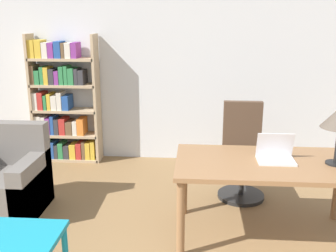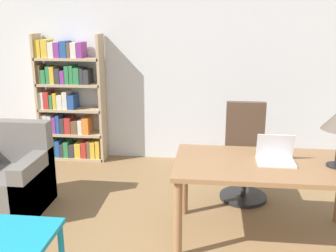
# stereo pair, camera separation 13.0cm
# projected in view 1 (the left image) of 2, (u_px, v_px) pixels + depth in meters

# --- Properties ---
(wall_back) EXTENTS (8.00, 0.06, 2.70)m
(wall_back) POSITION_uv_depth(u_px,v_px,m) (195.00, 63.00, 5.28)
(wall_back) COLOR silver
(wall_back) RESTS_ON ground_plane
(desk) EXTENTS (1.63, 0.88, 0.73)m
(desk) POSITION_uv_depth(u_px,v_px,m) (268.00, 171.00, 3.46)
(desk) COLOR olive
(desk) RESTS_ON ground_plane
(laptop) EXTENTS (0.32, 0.24, 0.24)m
(laptop) POSITION_uv_depth(u_px,v_px,m) (275.00, 155.00, 3.45)
(laptop) COLOR silver
(laptop) RESTS_ON desk
(office_chair) EXTENTS (0.52, 0.52, 1.06)m
(office_chair) POSITION_uv_depth(u_px,v_px,m) (242.00, 156.00, 4.35)
(office_chair) COLOR black
(office_chair) RESTS_ON ground_plane
(side_table_blue) EXTENTS (0.52, 0.46, 0.53)m
(side_table_blue) POSITION_uv_depth(u_px,v_px,m) (22.00, 248.00, 2.66)
(side_table_blue) COLOR teal
(side_table_blue) RESTS_ON ground_plane
(armchair) EXTENTS (0.72, 0.74, 0.89)m
(armchair) POSITION_uv_depth(u_px,v_px,m) (6.00, 184.00, 4.01)
(armchair) COLOR #66605B
(armchair) RESTS_ON ground_plane
(bookshelf) EXTENTS (0.92, 0.28, 1.74)m
(bookshelf) POSITION_uv_depth(u_px,v_px,m) (62.00, 104.00, 5.38)
(bookshelf) COLOR tan
(bookshelf) RESTS_ON ground_plane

